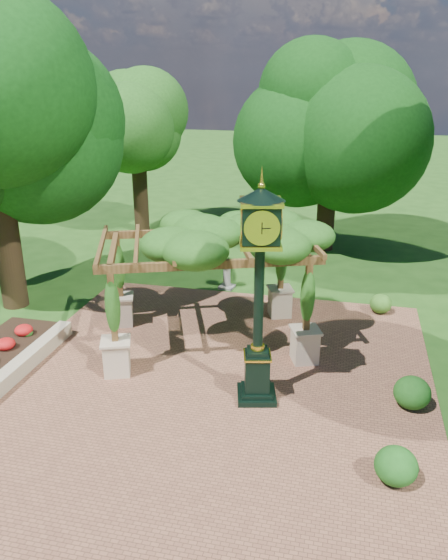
# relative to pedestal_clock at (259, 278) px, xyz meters

# --- Properties ---
(ground) EXTENTS (120.00, 120.00, 0.00)m
(ground) POSITION_rel_pedestal_clock_xyz_m (-1.08, -1.05, -2.87)
(ground) COLOR #1E4714
(ground) RESTS_ON ground
(brick_plaza) EXTENTS (10.00, 12.00, 0.04)m
(brick_plaza) POSITION_rel_pedestal_clock_xyz_m (-1.08, -0.05, -2.85)
(brick_plaza) COLOR brown
(brick_plaza) RESTS_ON ground
(border_wall) EXTENTS (0.35, 5.00, 0.40)m
(border_wall) POSITION_rel_pedestal_clock_xyz_m (-5.68, -0.55, -2.67)
(border_wall) COLOR #C6B793
(border_wall) RESTS_ON ground
(pedestal_clock) EXTENTS (1.14, 1.14, 4.79)m
(pedestal_clock) POSITION_rel_pedestal_clock_xyz_m (0.00, 0.00, 0.00)
(pedestal_clock) COLOR black
(pedestal_clock) RESTS_ON brick_plaza
(pergola) EXTENTS (6.16, 4.98, 3.36)m
(pergola) POSITION_rel_pedestal_clock_xyz_m (-1.77, 2.39, -0.11)
(pergola) COLOR beige
(pergola) RESTS_ON brick_plaza
(sundial) EXTENTS (0.53, 0.53, 0.85)m
(sundial) POSITION_rel_pedestal_clock_xyz_m (-2.14, 6.37, -2.49)
(sundial) COLOR gray
(sundial) RESTS_ON ground
(shrub_front) EXTENTS (0.98, 0.98, 0.68)m
(shrub_front) POSITION_rel_pedestal_clock_xyz_m (2.83, -2.08, -2.49)
(shrub_front) COLOR #1A5317
(shrub_front) RESTS_ON brick_plaza
(shrub_mid) EXTENTS (0.92, 0.92, 0.71)m
(shrub_mid) POSITION_rel_pedestal_clock_xyz_m (3.30, 0.40, -2.47)
(shrub_mid) COLOR #1A4E16
(shrub_mid) RESTS_ON brick_plaza
(shrub_back) EXTENTS (0.80, 0.80, 0.58)m
(shrub_back) POSITION_rel_pedestal_clock_xyz_m (2.81, 5.37, -2.53)
(shrub_back) COLOR #33661D
(shrub_back) RESTS_ON brick_plaza
(tree_west_far) EXTENTS (3.35, 3.35, 7.81)m
(tree_west_far) POSITION_rel_pedestal_clock_xyz_m (-7.50, 12.38, 2.46)
(tree_west_far) COLOR black
(tree_west_far) RESTS_ON ground
(tree_north) EXTENTS (5.00, 5.00, 7.44)m
(tree_north) POSITION_rel_pedestal_clock_xyz_m (0.76, 11.56, 2.25)
(tree_north) COLOR black
(tree_north) RESTS_ON ground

